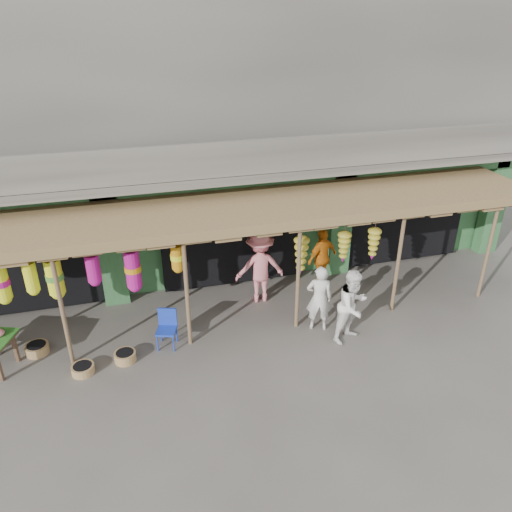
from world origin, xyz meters
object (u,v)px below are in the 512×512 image
object	(u,v)px
person_right	(353,306)
person_vendor	(322,258)
person_shopper	(260,267)
person_front	(319,298)
blue_chair	(167,326)

from	to	relation	value
person_right	person_vendor	size ratio (longest dim) A/B	1.05
person_shopper	person_front	bearing A→B (deg)	123.66
person_right	person_vendor	world-z (taller)	person_right
blue_chair	person_vendor	xyz separation A→B (m)	(4.26, 1.54, 0.34)
person_front	person_shopper	bearing A→B (deg)	-39.73
person_front	person_right	distance (m)	0.80
person_front	blue_chair	bearing A→B (deg)	13.86
person_shopper	person_right	bearing A→B (deg)	127.35
blue_chair	person_shopper	bearing A→B (deg)	45.57
person_vendor	person_shopper	world-z (taller)	person_shopper
blue_chair	person_vendor	bearing A→B (deg)	38.49
blue_chair	person_front	size ratio (longest dim) A/B	0.53
person_right	person_shopper	distance (m)	2.62
person_front	person_vendor	bearing A→B (deg)	-95.14
person_front	person_vendor	distance (m)	2.03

